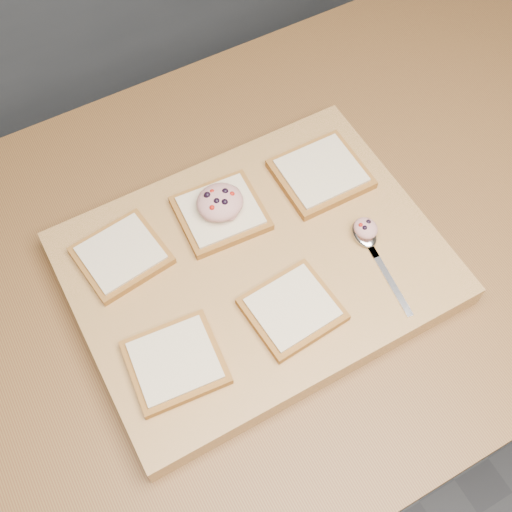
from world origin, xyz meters
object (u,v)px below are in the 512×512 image
at_px(cutting_board, 256,268).
at_px(spoon, 368,241).
at_px(bread_far_center, 221,213).
at_px(tuna_salad_dollop, 220,202).

relative_size(cutting_board, spoon, 3.10).
bearing_deg(cutting_board, spoon, -18.13).
xyz_separation_m(bread_far_center, spoon, (0.16, -0.14, -0.00)).
relative_size(cutting_board, bread_far_center, 3.99).
relative_size(bread_far_center, tuna_salad_dollop, 1.87).
bearing_deg(tuna_salad_dollop, spoon, -41.62).
relative_size(tuna_salad_dollop, spoon, 0.42).
bearing_deg(spoon, tuna_salad_dollop, 138.38).
xyz_separation_m(cutting_board, bread_far_center, (-0.01, 0.09, 0.03)).
relative_size(bread_far_center, spoon, 0.78).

